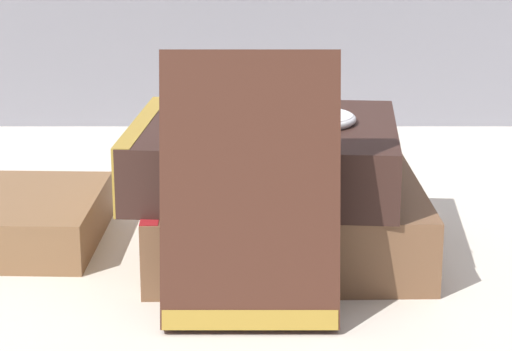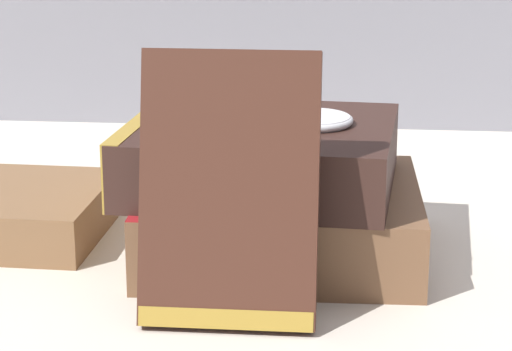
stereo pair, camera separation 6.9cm
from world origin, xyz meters
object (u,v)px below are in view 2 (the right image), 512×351
(book_flat_bottom, at_px, (275,220))
(book_leaning_front, at_px, (229,198))
(pocket_watch, at_px, (313,120))
(book_flat_top, at_px, (252,155))

(book_flat_bottom, xyz_separation_m, book_leaning_front, (-0.02, -0.11, 0.05))
(pocket_watch, bearing_deg, book_flat_top, -179.40)
(book_flat_bottom, height_order, book_flat_top, book_flat_top)
(book_leaning_front, xyz_separation_m, pocket_watch, (0.04, 0.11, 0.02))
(book_flat_top, bearing_deg, pocket_watch, 5.17)
(book_leaning_front, distance_m, pocket_watch, 0.12)
(book_flat_top, height_order, book_leaning_front, book_leaning_front)
(book_flat_top, bearing_deg, book_flat_bottom, 12.99)
(book_flat_top, height_order, pocket_watch, pocket_watch)
(book_flat_top, xyz_separation_m, book_leaning_front, (-0.00, -0.11, 0.00))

